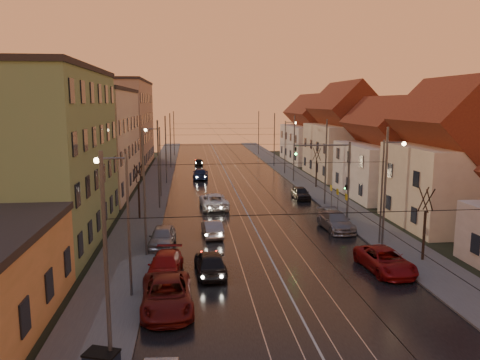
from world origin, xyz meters
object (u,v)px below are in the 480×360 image
object	(u,v)px
driving_car_2	(214,201)
street_lamp_2	(157,155)
parked_left_2	(165,266)
parked_left_1	(167,295)
driving_car_3	(200,174)
parked_right_0	(385,260)
street_lamp_3	(287,142)
parked_right_1	(336,221)
driving_car_4	(199,162)
street_lamp_0	(122,212)
street_lamp_1	(386,181)
parked_right_2	(301,193)
parked_left_3	(162,237)
driving_car_1	(212,228)
driving_car_0	(210,262)
traffic_light_mast	(338,170)

from	to	relation	value
driving_car_2	street_lamp_2	bearing A→B (deg)	-49.83
parked_left_2	parked_left_1	bearing A→B (deg)	-81.17
driving_car_3	parked_right_0	world-z (taller)	driving_car_3
street_lamp_3	parked_right_1	size ratio (longest dim) A/B	1.53
parked_left_2	driving_car_3	bearing A→B (deg)	90.19
driving_car_4	parked_left_2	size ratio (longest dim) A/B	0.74
driving_car_4	driving_car_3	bearing A→B (deg)	91.29
street_lamp_0	street_lamp_1	distance (m)	19.89
street_lamp_0	driving_car_4	xyz separation A→B (m)	(5.13, 55.17, -4.27)
street_lamp_3	parked_right_2	size ratio (longest dim) A/B	1.98
parked_left_3	parked_right_1	world-z (taller)	parked_left_3
street_lamp_3	parked_right_2	xyz separation A→B (m)	(-2.27, -18.63, -4.20)
street_lamp_0	driving_car_1	distance (m)	13.47
driving_car_1	street_lamp_3	bearing A→B (deg)	-116.45
driving_car_3	parked_right_1	size ratio (longest dim) A/B	0.99
driving_car_0	parked_left_3	size ratio (longest dim) A/B	1.01
street_lamp_0	driving_car_4	size ratio (longest dim) A/B	2.22
street_lamp_0	street_lamp_2	distance (m)	28.00
driving_car_3	parked_left_3	size ratio (longest dim) A/B	1.14
street_lamp_1	driving_car_1	bearing A→B (deg)	164.28
driving_car_1	parked_left_3	size ratio (longest dim) A/B	0.89
street_lamp_0	street_lamp_3	xyz separation A→B (m)	(18.21, 44.00, 0.00)
parked_left_1	parked_right_2	distance (m)	30.29
driving_car_0	parked_left_1	size ratio (longest dim) A/B	0.81
driving_car_4	driving_car_1	bearing A→B (deg)	91.73
driving_car_4	parked_right_0	world-z (taller)	parked_right_0
parked_right_2	parked_left_1	bearing A→B (deg)	-117.40
parked_left_1	parked_right_0	distance (m)	14.26
driving_car_1	driving_car_4	bearing A→B (deg)	-94.49
street_lamp_2	driving_car_3	distance (m)	14.24
street_lamp_1	parked_right_2	xyz separation A→B (m)	(-2.27, 17.37, -4.20)
parked_right_2	parked_left_3	bearing A→B (deg)	-132.51
parked_left_2	parked_right_1	size ratio (longest dim) A/B	0.93
street_lamp_1	driving_car_2	world-z (taller)	street_lamp_1
parked_left_2	parked_right_1	world-z (taller)	parked_right_1
driving_car_0	parked_right_1	bearing A→B (deg)	-143.19
parked_left_2	parked_right_1	xyz separation A→B (m)	(13.87, 9.41, 0.06)
driving_car_0	driving_car_4	size ratio (longest dim) A/B	1.27
driving_car_3	parked_right_2	world-z (taller)	driving_car_3
traffic_light_mast	parked_left_2	world-z (taller)	traffic_light_mast
street_lamp_2	parked_right_0	distance (m)	30.39
street_lamp_1	driving_car_4	bearing A→B (deg)	105.50
driving_car_4	parked_left_3	bearing A→B (deg)	86.94
parked_right_0	parked_right_1	size ratio (longest dim) A/B	1.00
parked_left_1	driving_car_1	bearing A→B (deg)	74.10
driving_car_3	parked_right_0	size ratio (longest dim) A/B	0.99
street_lamp_3	parked_left_3	distance (m)	38.80
driving_car_2	driving_car_1	bearing A→B (deg)	82.75
driving_car_0	parked_right_2	size ratio (longest dim) A/B	1.13
street_lamp_2	parked_right_2	size ratio (longest dim) A/B	1.98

